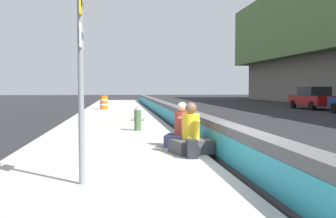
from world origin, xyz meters
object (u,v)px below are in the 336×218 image
object	(u,v)px
route_sign_post	(81,50)
parked_car_midline	(313,98)
fire_hydrant	(138,118)
construction_barrel	(104,102)
seated_person_middle	(182,133)
backpack	(192,149)
seated_person_foreground	(191,137)

from	to	relation	value
route_sign_post	parked_car_midline	bearing A→B (deg)	-34.55
fire_hydrant	construction_barrel	world-z (taller)	construction_barrel
seated_person_middle	fire_hydrant	bearing A→B (deg)	13.56
fire_hydrant	construction_barrel	size ratio (longest dim) A/B	0.93
route_sign_post	backpack	bearing A→B (deg)	-46.36
seated_person_middle	parked_car_midline	world-z (taller)	parked_car_midline
seated_person_foreground	backpack	bearing A→B (deg)	172.36
construction_barrel	fire_hydrant	bearing A→B (deg)	-172.78
fire_hydrant	route_sign_post	bearing A→B (deg)	170.98
seated_person_middle	seated_person_foreground	bearing A→B (deg)	-176.90
fire_hydrant	parked_car_midline	size ratio (longest dim) A/B	0.19
route_sign_post	seated_person_middle	distance (m)	4.56
backpack	parked_car_midline	world-z (taller)	parked_car_midline
backpack	construction_barrel	world-z (taller)	construction_barrel
backpack	construction_barrel	size ratio (longest dim) A/B	0.42
seated_person_foreground	backpack	size ratio (longest dim) A/B	2.93
backpack	parked_car_midline	xyz separation A→B (m)	(19.87, -12.95, 0.53)
backpack	seated_person_foreground	bearing A→B (deg)	-7.64
fire_hydrant	parked_car_midline	bearing A→B (deg)	-44.10
route_sign_post	parked_car_midline	distance (m)	26.63
route_sign_post	backpack	world-z (taller)	route_sign_post
route_sign_post	seated_person_middle	world-z (taller)	route_sign_post
route_sign_post	seated_person_middle	xyz separation A→B (m)	(3.62, -2.16, -1.73)
seated_person_middle	backpack	world-z (taller)	seated_person_middle
route_sign_post	fire_hydrant	distance (m)	7.85
seated_person_foreground	backpack	xyz separation A→B (m)	(-0.63, 0.08, -0.17)
fire_hydrant	construction_barrel	distance (m)	13.66
fire_hydrant	backpack	xyz separation A→B (m)	(-5.55, -0.92, -0.25)
route_sign_post	seated_person_foreground	size ratio (longest dim) A/B	3.07
seated_person_middle	construction_barrel	xyz separation A→B (m)	(17.51, 2.67, 0.12)
seated_person_middle	parked_car_midline	xyz separation A→B (m)	(18.28, -12.92, 0.36)
backpack	route_sign_post	bearing A→B (deg)	133.64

